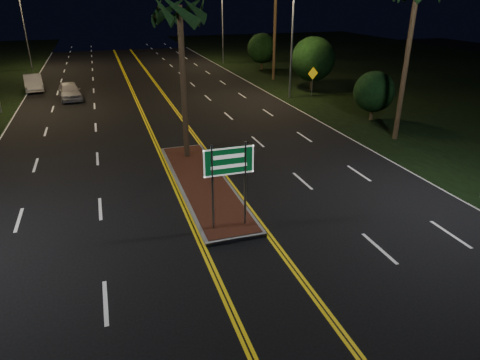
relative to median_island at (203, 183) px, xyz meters
name	(u,v)px	position (x,y,z in m)	size (l,w,h in m)	color
ground	(255,273)	(0.00, -7.00, -0.08)	(120.00, 120.00, 0.00)	black
grass_right	(448,78)	(30.00, 18.00, -0.08)	(40.00, 110.00, 0.01)	black
median_island	(203,183)	(0.00, 0.00, 0.00)	(2.25, 10.25, 0.17)	gray
highway_sign	(229,169)	(0.00, -4.20, 2.32)	(1.80, 0.08, 3.20)	gray
streetlight_left_far	(26,16)	(-10.61, 37.00, 5.57)	(1.91, 0.44, 9.00)	gray
streetlight_right_mid	(288,26)	(10.61, 15.00, 5.57)	(1.91, 0.44, 9.00)	gray
streetlight_right_far	(219,14)	(10.61, 35.00, 5.57)	(1.91, 0.44, 9.00)	gray
palm_median	(179,10)	(0.00, 3.50, 7.19)	(2.40, 2.40, 8.30)	#382819
shrub_near	(374,92)	(13.50, 7.00, 1.86)	(2.70, 2.70, 3.30)	#382819
shrub_mid	(313,59)	(14.00, 17.00, 2.64)	(3.78, 3.78, 4.62)	#382819
shrub_far	(262,48)	(13.80, 29.00, 2.25)	(3.24, 3.24, 3.96)	#382819
car_near	(69,90)	(-6.31, 19.94, 0.72)	(2.06, 4.82, 1.61)	#B6B5BC
car_far	(33,81)	(-9.50, 24.68, 0.72)	(2.07, 4.83, 1.61)	#B3B3BD
warning_sign	(313,78)	(13.00, 14.94, 1.47)	(0.99, 0.22, 2.40)	gray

